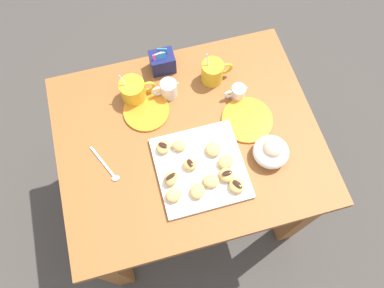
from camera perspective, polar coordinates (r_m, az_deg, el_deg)
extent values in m
plane|color=#423D38|center=(2.02, -0.39, -7.70)|extent=(8.00, 8.00, 0.00)
cube|color=#935628|center=(1.34, -0.58, 0.74)|extent=(0.93, 0.76, 0.04)
cube|color=#935628|center=(1.63, -11.89, -18.21)|extent=(0.07, 0.07, 0.70)
cube|color=#935628|center=(1.69, 16.03, -10.70)|extent=(0.07, 0.07, 0.70)
cube|color=#935628|center=(1.83, -15.45, 1.70)|extent=(0.07, 0.07, 0.70)
cube|color=#935628|center=(1.89, 8.98, 7.58)|extent=(0.07, 0.07, 0.70)
cube|color=silver|center=(1.27, 1.29, -3.67)|extent=(0.29, 0.29, 0.02)
cylinder|color=gold|center=(1.38, -8.97, 8.01)|extent=(0.09, 0.09, 0.09)
torus|color=gold|center=(1.38, -6.72, 8.66)|extent=(0.06, 0.01, 0.06)
cylinder|color=black|center=(1.35, -9.19, 8.82)|extent=(0.08, 0.08, 0.01)
cylinder|color=silver|center=(1.36, -9.93, 8.55)|extent=(0.03, 0.04, 0.11)
cylinder|color=gold|center=(1.41, 3.10, 10.85)|extent=(0.08, 0.08, 0.09)
torus|color=gold|center=(1.42, 5.10, 11.37)|extent=(0.06, 0.01, 0.06)
cylinder|color=black|center=(1.38, 3.18, 11.76)|extent=(0.07, 0.07, 0.01)
cylinder|color=silver|center=(1.38, 2.51, 11.52)|extent=(0.01, 0.04, 0.12)
cylinder|color=silver|center=(1.38, -3.55, 8.34)|extent=(0.06, 0.06, 0.07)
cone|color=silver|center=(1.36, -2.44, 9.20)|extent=(0.02, 0.02, 0.02)
torus|color=silver|center=(1.38, -5.19, 8.03)|extent=(0.05, 0.01, 0.05)
cylinder|color=white|center=(1.36, -3.63, 9.01)|extent=(0.05, 0.05, 0.01)
cube|color=#191E51|center=(1.45, -4.52, 12.32)|extent=(0.09, 0.07, 0.08)
cube|color=#2D84D1|center=(1.40, -4.73, 13.17)|extent=(0.04, 0.01, 0.03)
cube|color=white|center=(1.40, -4.99, 13.29)|extent=(0.04, 0.01, 0.03)
cube|color=#2D84D1|center=(1.41, -4.56, 13.95)|extent=(0.04, 0.02, 0.03)
cube|color=#EA4C93|center=(1.40, -5.26, 13.15)|extent=(0.04, 0.02, 0.03)
ellipsoid|color=silver|center=(1.30, 11.92, -1.18)|extent=(0.12, 0.12, 0.07)
sphere|color=beige|center=(1.27, 12.13, -0.77)|extent=(0.07, 0.07, 0.07)
ellipsoid|color=green|center=(1.26, 12.88, -0.26)|extent=(0.02, 0.03, 0.01)
cylinder|color=silver|center=(1.39, 7.05, 7.82)|extent=(0.05, 0.05, 0.05)
cone|color=silver|center=(1.38, 8.11, 8.40)|extent=(0.02, 0.02, 0.02)
torus|color=silver|center=(1.38, 5.64, 7.56)|extent=(0.04, 0.01, 0.04)
cylinder|color=black|center=(1.37, 7.15, 8.28)|extent=(0.04, 0.04, 0.01)
cylinder|color=orange|center=(1.38, -6.95, 5.03)|extent=(0.17, 0.17, 0.01)
cylinder|color=orange|center=(1.37, 8.39, 3.67)|extent=(0.19, 0.19, 0.01)
cube|color=silver|center=(1.32, -13.40, -2.73)|extent=(0.07, 0.14, 0.00)
ellipsoid|color=silver|center=(1.29, -11.56, -5.11)|extent=(0.03, 0.02, 0.01)
ellipsoid|color=#E5B260|center=(1.24, 2.92, -5.65)|extent=(0.07, 0.06, 0.03)
ellipsoid|color=#E5B260|center=(1.25, -0.28, -3.16)|extent=(0.06, 0.05, 0.03)
ellipsoid|color=black|center=(1.24, -0.28, -2.88)|extent=(0.02, 0.03, 0.00)
ellipsoid|color=#E5B260|center=(1.24, -3.20, -5.24)|extent=(0.07, 0.07, 0.04)
ellipsoid|color=black|center=(1.22, -3.25, -4.93)|extent=(0.04, 0.03, 0.00)
ellipsoid|color=#E5B260|center=(1.26, 5.16, -2.70)|extent=(0.07, 0.06, 0.03)
ellipsoid|color=#E5B260|center=(1.28, -2.00, -0.23)|extent=(0.06, 0.06, 0.03)
ellipsoid|color=#E5B260|center=(1.28, 3.25, -0.81)|extent=(0.07, 0.07, 0.03)
ellipsoid|color=#E5B260|center=(1.28, -4.38, -0.47)|extent=(0.07, 0.07, 0.03)
ellipsoid|color=black|center=(1.27, -4.43, -0.18)|extent=(0.04, 0.04, 0.00)
ellipsoid|color=#E5B260|center=(1.25, 5.28, -4.71)|extent=(0.07, 0.07, 0.03)
ellipsoid|color=black|center=(1.23, 5.35, -4.44)|extent=(0.04, 0.02, 0.00)
ellipsoid|color=#E5B260|center=(1.22, -2.82, -7.79)|extent=(0.07, 0.06, 0.03)
ellipsoid|color=#E5B260|center=(1.24, 6.86, -6.33)|extent=(0.07, 0.07, 0.03)
ellipsoid|color=black|center=(1.22, 6.94, -6.10)|extent=(0.04, 0.04, 0.00)
ellipsoid|color=#E5B260|center=(1.22, 0.83, -7.17)|extent=(0.07, 0.07, 0.03)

